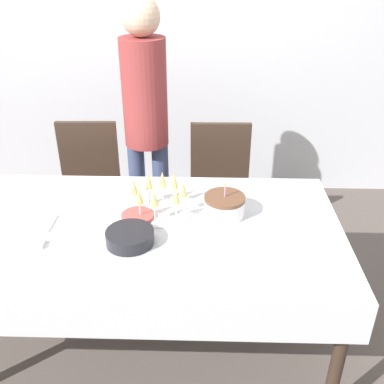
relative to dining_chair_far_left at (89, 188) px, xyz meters
The scene contains 13 objects.
ground_plane 1.09m from the dining_chair_far_left, 61.91° to the right, with size 12.00×12.00×0.00m, color #564C47.
wall_back 1.39m from the dining_chair_far_left, 66.48° to the left, with size 8.00×0.05×2.70m.
dining_table 0.96m from the dining_chair_far_left, 61.91° to the right, with size 2.01×1.04×0.78m.
dining_chair_far_left is the anchor object (origin of this frame).
dining_chair_far_right 0.89m from the dining_chair_far_left, ahead, with size 0.43×0.43×0.95m.
birthday_cake 1.19m from the dining_chair_far_left, 39.42° to the right, with size 0.20×0.20×0.18m.
champagne_tray 0.96m from the dining_chair_far_left, 51.35° to the right, with size 0.34×0.34×0.18m.
plate_stack_main 1.11m from the dining_chair_far_left, 65.67° to the right, with size 0.22×0.22×0.06m.
plate_stack_dessert 0.94m from the dining_chair_far_left, 59.75° to the right, with size 0.16×0.16×0.03m.
cake_knife 1.35m from the dining_chair_far_left, 44.72° to the right, with size 0.29×0.12×0.00m.
fork_pile 1.06m from the dining_chair_far_left, 91.29° to the right, with size 0.17×0.07×0.02m.
napkin_pile 0.88m from the dining_chair_far_left, 91.95° to the right, with size 0.15×0.15×0.01m.
person_standing 0.67m from the dining_chair_far_left, ahead, with size 0.28×0.28×1.73m.
Camera 1 is at (0.33, -1.82, 1.99)m, focal length 42.00 mm.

